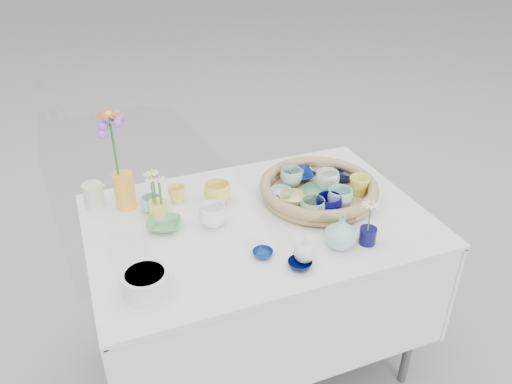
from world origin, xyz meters
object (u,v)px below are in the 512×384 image
object	(u,v)px
wicker_tray	(318,190)
display_table	(258,358)
tall_vase_yellow	(125,190)
bud_vase_seafoam	(341,232)

from	to	relation	value
wicker_tray	display_table	bearing A→B (deg)	-169.88
display_table	wicker_tray	size ratio (longest dim) A/B	2.66
display_table	tall_vase_yellow	size ratio (longest dim) A/B	8.49
wicker_tray	tall_vase_yellow	xyz separation A→B (m)	(-0.73, 0.21, 0.04)
tall_vase_yellow	bud_vase_seafoam	bearing A→B (deg)	-39.05
wicker_tray	tall_vase_yellow	world-z (taller)	tall_vase_yellow
bud_vase_seafoam	tall_vase_yellow	world-z (taller)	tall_vase_yellow
display_table	wicker_tray	xyz separation A→B (m)	(0.28, 0.05, 0.80)
wicker_tray	bud_vase_seafoam	bearing A→B (deg)	-103.86
display_table	wicker_tray	distance (m)	0.85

